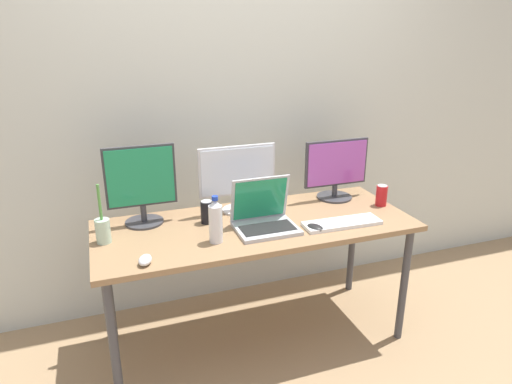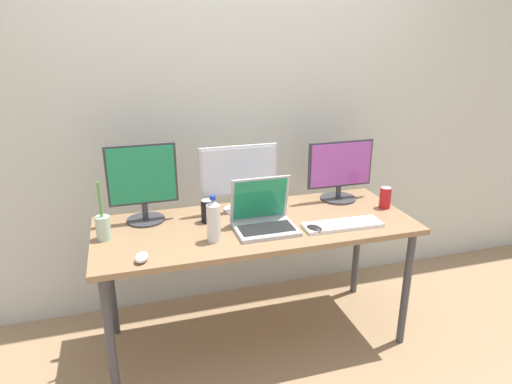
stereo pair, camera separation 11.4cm
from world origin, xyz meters
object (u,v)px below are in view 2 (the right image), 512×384
Objects in this scene: monitor_right at (340,170)px; mouse_by_laptop at (314,229)px; soda_can_by_laptop at (207,211)px; bamboo_vase at (103,226)px; laptop_silver at (263,217)px; water_bottle at (214,220)px; work_desk at (256,234)px; soda_can_near_keyboard at (385,197)px; keyboard_main at (342,225)px; monitor_left at (143,182)px; mouse_by_keyboard at (141,257)px; monitor_center at (239,175)px.

monitor_right is 4.19× the size of mouse_by_laptop.
soda_can_by_laptop is 0.42× the size of bamboo_vase.
water_bottle is (-0.28, -0.08, 0.05)m from laptop_silver.
laptop_silver reaches higher than work_desk.
soda_can_near_keyboard is at bearing -45.55° from monitor_right.
monitor_right is 0.45m from keyboard_main.
monitor_left is 0.32m from bamboo_vase.
water_bottle is at bearing -18.70° from bamboo_vase.
soda_can_near_keyboard is (0.53, 0.20, 0.05)m from mouse_by_laptop.
soda_can_near_keyboard is at bearing 28.31° from keyboard_main.
mouse_by_laptop is at bearing -29.53° from soda_can_by_laptop.
monitor_left is 0.48m from water_bottle.
laptop_silver is 0.31m from soda_can_by_laptop.
mouse_by_keyboard reaches higher than work_desk.
work_desk is 0.80m from soda_can_near_keyboard.
mouse_by_keyboard is (-0.05, -0.47, -0.21)m from monitor_left.
monitor_center is 3.54× the size of soda_can_near_keyboard.
mouse_by_keyboard is (-1.05, -0.09, 0.01)m from keyboard_main.
monitor_center is at bearing 102.33° from laptop_silver.
bamboo_vase reaches higher than laptop_silver.
work_desk is at bearing -179.69° from soda_can_near_keyboard.
keyboard_main is 0.41m from soda_can_near_keyboard.
bamboo_vase is (-1.05, 0.22, 0.05)m from mouse_by_laptop.
monitor_right is at bearing 0.44° from monitor_center.
work_desk is 0.80m from bamboo_vase.
work_desk is 13.63× the size of soda_can_by_laptop.
soda_can_near_keyboard is at bearing -5.02° from soda_can_by_laptop.
monitor_center reaches higher than soda_can_by_laptop.
laptop_silver is at bearing -154.40° from monitor_right.
soda_can_by_laptop is (-0.21, -0.11, -0.15)m from monitor_center.
water_bottle is 1.91× the size of soda_can_near_keyboard.
soda_can_near_keyboard is 1.58m from bamboo_vase.
monitor_left is (-0.57, 0.20, 0.29)m from work_desk.
mouse_by_laptop is at bearing -4.77° from water_bottle.
work_desk is 0.33m from mouse_by_laptop.
bamboo_vase is at bearing -172.89° from soda_can_by_laptop.
laptop_silver is 1.32× the size of water_bottle.
soda_can_by_laptop reaches higher than keyboard_main.
laptop_silver is at bearing -77.67° from monitor_center.
soda_can_by_laptop is (0.37, 0.36, 0.04)m from mouse_by_keyboard.
mouse_by_keyboard is at bearing -163.14° from laptop_silver.
mouse_by_keyboard is (-1.22, -0.47, -0.17)m from monitor_right.
mouse_by_keyboard is (-0.64, -0.19, -0.04)m from laptop_silver.
monitor_center is 0.43m from water_bottle.
keyboard_main is at bearing -21.96° from soda_can_by_laptop.
monitor_left is at bearing 155.21° from laptop_silver.
mouse_by_laptop reaches higher than keyboard_main.
mouse_by_laptop is (-0.33, -0.40, -0.17)m from monitor_right.
mouse_by_laptop is 0.57m from soda_can_near_keyboard.
monitor_center is at bearing -179.56° from monitor_right.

